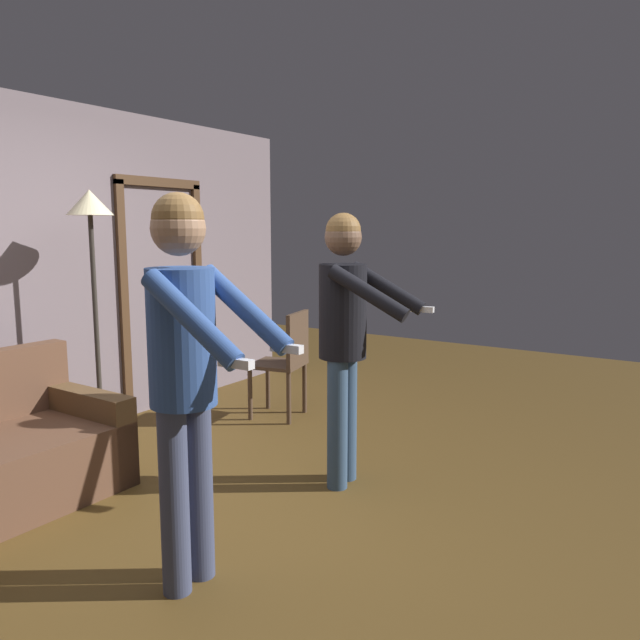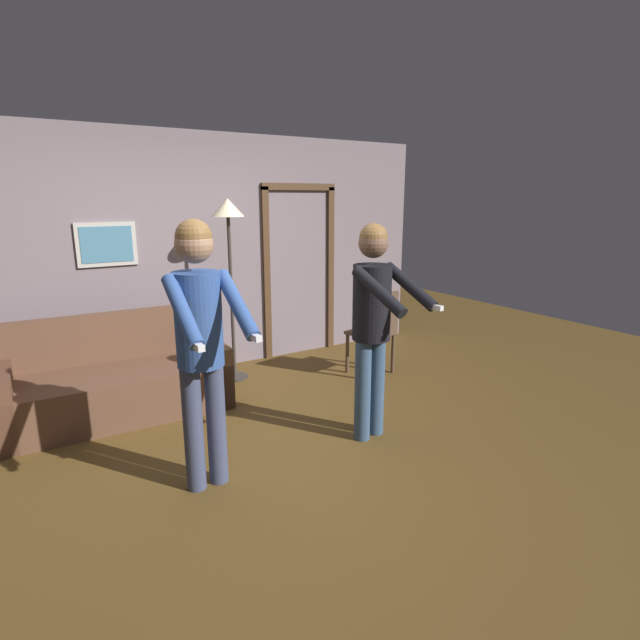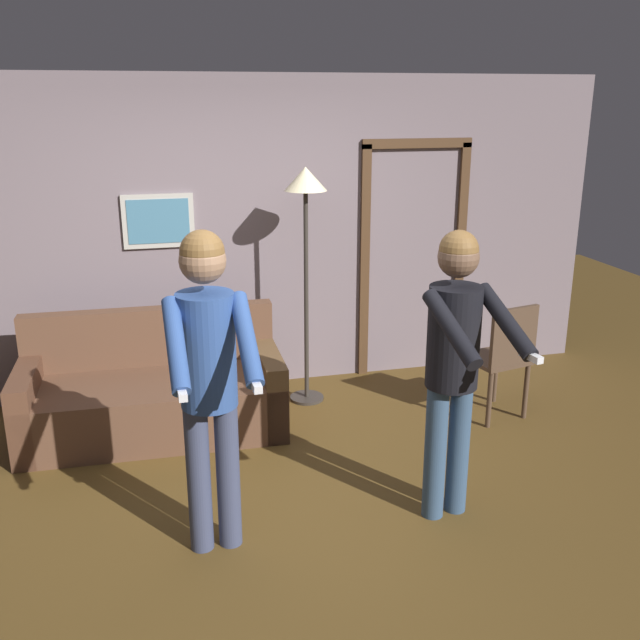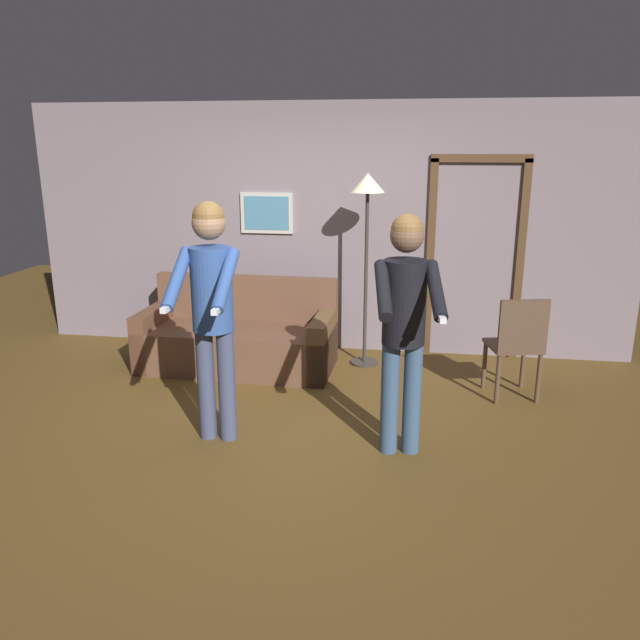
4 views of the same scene
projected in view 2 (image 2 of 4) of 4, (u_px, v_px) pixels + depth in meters
name	position (u px, v px, depth m)	size (l,w,h in m)	color
ground_plane	(255.00, 448.00, 3.93)	(12.00, 12.00, 0.00)	#553D1A
back_wall_assembly	(172.00, 257.00, 5.31)	(6.40, 0.10, 2.60)	slate
couch	(117.00, 383.00, 4.52)	(1.92, 0.90, 0.87)	brown
torchiere_lamp	(229.00, 231.00, 5.07)	(0.33, 0.33, 1.91)	#332D28
person_standing_left	(200.00, 331.00, 3.16)	(0.44, 0.67, 1.80)	#3B425F
person_standing_right	(373.00, 312.00, 3.87)	(0.50, 0.66, 1.73)	#344D6A
dining_chair_distant	(377.00, 329.00, 5.43)	(0.50, 0.50, 0.93)	#4C3828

